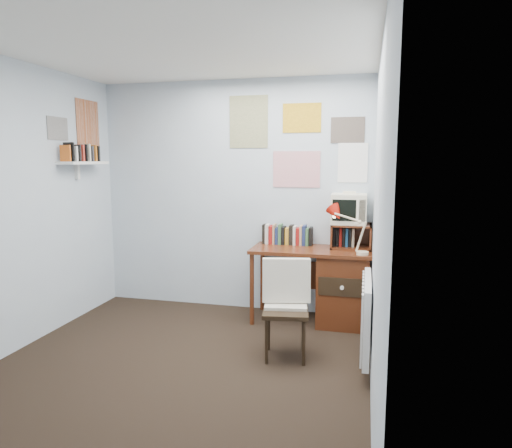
{
  "coord_description": "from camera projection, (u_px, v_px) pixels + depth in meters",
  "views": [
    {
      "loc": [
        1.42,
        -3.06,
        1.66
      ],
      "look_at": [
        0.45,
        0.97,
        1.07
      ],
      "focal_mm": 32.0,
      "sensor_mm": 36.0,
      "label": 1
    }
  ],
  "objects": [
    {
      "name": "tv_riser",
      "position": [
        351.0,
        236.0,
        4.61
      ],
      "size": [
        0.4,
        0.3,
        0.25
      ],
      "primitive_type": "cube",
      "color": "#572713",
      "rests_on": "desk"
    },
    {
      "name": "book_row",
      "position": [
        291.0,
        234.0,
        4.83
      ],
      "size": [
        0.6,
        0.14,
        0.22
      ],
      "primitive_type": "cube",
      "color": "#572713",
      "rests_on": "desk"
    },
    {
      "name": "posters_left",
      "position": [
        73.0,
        125.0,
        4.63
      ],
      "size": [
        0.01,
        0.7,
        0.6
      ],
      "primitive_type": "cube",
      "color": "white",
      "rests_on": "left_wall"
    },
    {
      "name": "posters_back",
      "position": [
        297.0,
        140.0,
        4.76
      ],
      "size": [
        1.2,
        0.01,
        0.9
      ],
      "primitive_type": "cube",
      "color": "white",
      "rests_on": "back_wall"
    },
    {
      "name": "desk_lamp",
      "position": [
        363.0,
        233.0,
        4.29
      ],
      "size": [
        0.34,
        0.32,
        0.41
      ],
      "primitive_type": "cube",
      "rotation": [
        0.0,
        0.0,
        0.27
      ],
      "color": "red",
      "rests_on": "desk"
    },
    {
      "name": "ceiling",
      "position": [
        160.0,
        36.0,
        3.15
      ],
      "size": [
        3.0,
        3.5,
        0.02
      ],
      "primitive_type": "cube",
      "color": "white",
      "rests_on": "back_wall"
    },
    {
      "name": "desk_chair",
      "position": [
        286.0,
        312.0,
        3.79
      ],
      "size": [
        0.46,
        0.44,
        0.8
      ],
      "primitive_type": "cube",
      "rotation": [
        0.0,
        0.0,
        0.15
      ],
      "color": "black",
      "rests_on": "ground"
    },
    {
      "name": "radiator",
      "position": [
        367.0,
        316.0,
        3.64
      ],
      "size": [
        0.09,
        0.8,
        0.6
      ],
      "primitive_type": "cube",
      "color": "white",
      "rests_on": "right_wall"
    },
    {
      "name": "wall_shelf",
      "position": [
        84.0,
        163.0,
        4.66
      ],
      "size": [
        0.2,
        0.62,
        0.24
      ],
      "primitive_type": "cube",
      "color": "white",
      "rests_on": "left_wall"
    },
    {
      "name": "ground",
      "position": [
        170.0,
        376.0,
        3.51
      ],
      "size": [
        3.5,
        3.5,
        0.0
      ],
      "primitive_type": "plane",
      "color": "black",
      "rests_on": "ground"
    },
    {
      "name": "right_wall",
      "position": [
        377.0,
        222.0,
        2.98
      ],
      "size": [
        0.02,
        3.5,
        2.5
      ],
      "primitive_type": "cube",
      "color": "silver",
      "rests_on": "ground"
    },
    {
      "name": "back_wall",
      "position": [
        233.0,
        196.0,
        5.01
      ],
      "size": [
        3.0,
        0.02,
        2.5
      ],
      "primitive_type": "cube",
      "color": "silver",
      "rests_on": "ground"
    },
    {
      "name": "crt_tv",
      "position": [
        349.0,
        207.0,
        4.6
      ],
      "size": [
        0.35,
        0.32,
        0.33
      ],
      "primitive_type": "cube",
      "rotation": [
        0.0,
        0.0,
        0.01
      ],
      "color": "#F0E8C9",
      "rests_on": "tv_riser"
    },
    {
      "name": "desk",
      "position": [
        337.0,
        284.0,
        4.6
      ],
      "size": [
        1.2,
        0.55,
        0.76
      ],
      "color": "#572713",
      "rests_on": "ground"
    }
  ]
}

